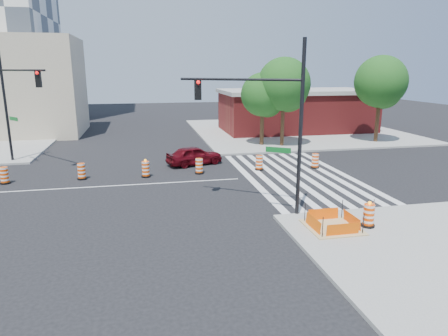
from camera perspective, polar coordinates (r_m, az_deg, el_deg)
The scene contains 21 objects.
ground at distance 24.74m, azimuth -13.99°, elevation -2.40°, with size 120.00×120.00×0.00m, color black.
sidewalk_ne at distance 45.53m, azimuth 10.14°, elevation 5.27°, with size 22.00×22.00×0.15m, color gray.
crosswalk_east at distance 26.58m, azimuth 10.29°, elevation -1.06°, with size 6.75×13.50×0.01m.
lane_centerline at distance 24.74m, azimuth -13.99°, elevation -2.39°, with size 14.00×0.12×0.01m, color silver.
excavation_pit at distance 17.96m, azimuth 15.22°, elevation -8.02°, with size 2.20×2.20×0.90m.
brick_storefront at distance 45.25m, azimuth 10.26°, elevation 8.08°, with size 16.50×8.50×4.60m.
beige_midrise at distance 47.65m, azimuth -28.26°, elevation 10.19°, with size 14.00×10.00×10.00m, color #B9AB8D.
red_coupe at distance 29.07m, azimuth -4.26°, elevation 1.82°, with size 1.64×4.07×1.39m, color #50060D.
signal_pole_se at distance 18.62m, azimuth 5.91°, elevation 8.01°, with size 5.11×3.43×7.97m.
signal_pole_nw at distance 31.67m, azimuth -27.73°, elevation 9.48°, with size 4.11×5.09×8.47m.
pit_drum at distance 18.42m, azimuth 19.95°, elevation -6.48°, with size 0.59×0.59×1.15m.
barricade at distance 19.12m, azimuth 20.07°, elevation -5.64°, with size 0.70×0.42×0.93m.
tree_north_c at distance 35.82m, azimuth 5.60°, elevation 10.04°, with size 3.88×3.84×6.53m.
tree_north_d at distance 35.57m, azimuth 8.59°, elevation 11.34°, with size 4.60×4.60×7.82m.
tree_north_e at distance 39.90m, azimuth 21.50°, elevation 11.02°, with size 4.73×4.73×8.03m.
median_drum_1 at distance 27.65m, azimuth -28.87°, elevation -1.01°, with size 0.60×0.60×1.02m.
median_drum_2 at distance 26.73m, azimuth -19.67°, elevation -0.53°, with size 0.60×0.60×1.02m.
median_drum_3 at distance 26.20m, azimuth -11.12°, elevation -0.22°, with size 0.60×0.60×1.18m.
median_drum_4 at distance 26.59m, azimuth -3.56°, elevation 0.20°, with size 0.60×0.60×1.02m.
median_drum_5 at distance 27.61m, azimuth 5.06°, elevation 0.69°, with size 0.60×0.60×1.02m.
median_drum_6 at distance 28.76m, azimuth 12.90°, elevation 0.93°, with size 0.60×0.60×1.02m.
Camera 1 is at (1.16, -23.76, 6.80)m, focal length 32.00 mm.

